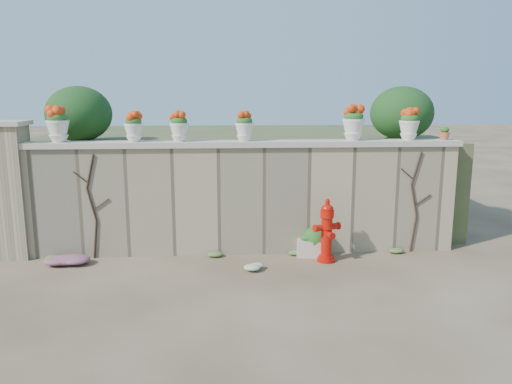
{
  "coord_description": "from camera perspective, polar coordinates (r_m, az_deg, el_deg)",
  "views": [
    {
      "loc": [
        -0.31,
        -7.28,
        2.95
      ],
      "look_at": [
        0.25,
        1.4,
        1.23
      ],
      "focal_mm": 35.0,
      "sensor_mm": 36.0,
      "label": 1
    }
  ],
  "objects": [
    {
      "name": "urn_pot_2",
      "position": [
        9.14,
        -8.77,
        7.37
      ],
      "size": [
        0.34,
        0.34,
        0.53
      ],
      "color": "silver",
      "rests_on": "wall_cap"
    },
    {
      "name": "vine_right",
      "position": [
        9.74,
        17.7,
        -0.95
      ],
      "size": [
        0.6,
        0.04,
        1.91
      ],
      "color": "black",
      "rests_on": "ground"
    },
    {
      "name": "white_flowers",
      "position": [
        8.54,
        -0.2,
        -8.44
      ],
      "size": [
        0.44,
        0.35,
        0.16
      ],
      "primitive_type": "ellipsoid",
      "color": "white",
      "rests_on": "ground"
    },
    {
      "name": "ground",
      "position": [
        7.86,
        -1.17,
        -10.85
      ],
      "size": [
        80.0,
        80.0,
        0.0
      ],
      "primitive_type": "plane",
      "color": "#4F3C27",
      "rests_on": "ground"
    },
    {
      "name": "urn_pot_1",
      "position": [
        9.24,
        -13.81,
        7.2
      ],
      "size": [
        0.33,
        0.33,
        0.52
      ],
      "color": "silver",
      "rests_on": "wall_cap"
    },
    {
      "name": "wall_cap",
      "position": [
        9.13,
        -1.73,
        5.53
      ],
      "size": [
        8.1,
        0.52,
        0.1
      ],
      "primitive_type": "cube",
      "color": "beige",
      "rests_on": "stone_wall"
    },
    {
      "name": "urn_pot_4",
      "position": [
        9.41,
        11.09,
        7.71
      ],
      "size": [
        0.41,
        0.41,
        0.63
      ],
      "color": "silver",
      "rests_on": "wall_cap"
    },
    {
      "name": "fire_hydrant",
      "position": [
        8.93,
        8.09,
        -4.36
      ],
      "size": [
        0.49,
        0.35,
        1.14
      ],
      "rotation": [
        0.0,
        0.0,
        0.33
      ],
      "color": "#BB1007",
      "rests_on": "ground"
    },
    {
      "name": "magenta_clump",
      "position": [
        9.4,
        -20.91,
        -7.19
      ],
      "size": [
        0.79,
        0.53,
        0.21
      ],
      "primitive_type": "ellipsoid",
      "color": "#AE2289",
      "rests_on": "ground"
    },
    {
      "name": "back_shrub_right",
      "position": [
        10.94,
        16.33,
        8.65
      ],
      "size": [
        1.3,
        1.3,
        1.1
      ],
      "primitive_type": "ellipsoid",
      "color": "#143814",
      "rests_on": "raised_fill"
    },
    {
      "name": "terracotta_pot",
      "position": [
        10.0,
        20.73,
        6.22
      ],
      "size": [
        0.2,
        0.2,
        0.24
      ],
      "color": "#B25836",
      "rests_on": "wall_cap"
    },
    {
      "name": "back_shrub_left",
      "position": [
        10.69,
        -19.59,
        8.41
      ],
      "size": [
        1.3,
        1.3,
        1.1
      ],
      "primitive_type": "ellipsoid",
      "color": "#143814",
      "rests_on": "raised_fill"
    },
    {
      "name": "vine_left",
      "position": [
        9.38,
        -18.19,
        -1.44
      ],
      "size": [
        0.6,
        0.04,
        1.91
      ],
      "color": "black",
      "rests_on": "ground"
    },
    {
      "name": "urn_pot_3",
      "position": [
        9.11,
        -1.33,
        7.47
      ],
      "size": [
        0.33,
        0.33,
        0.52
      ],
      "color": "silver",
      "rests_on": "wall_cap"
    },
    {
      "name": "planter_box",
      "position": [
        9.29,
        6.33,
        -6.09
      ],
      "size": [
        0.57,
        0.4,
        0.44
      ],
      "rotation": [
        0.0,
        0.0,
        -0.19
      ],
      "color": "beige",
      "rests_on": "ground"
    },
    {
      "name": "raised_fill",
      "position": [
        12.44,
        -2.22,
        2.16
      ],
      "size": [
        9.0,
        6.0,
        2.0
      ],
      "primitive_type": "cube",
      "color": "#384C23",
      "rests_on": "ground"
    },
    {
      "name": "stone_wall",
      "position": [
        9.3,
        -1.69,
        -0.93
      ],
      "size": [
        8.0,
        0.4,
        2.0
      ],
      "primitive_type": "cube",
      "color": "tan",
      "rests_on": "ground"
    },
    {
      "name": "urn_pot_5",
      "position": [
        9.73,
        17.1,
        7.37
      ],
      "size": [
        0.37,
        0.37,
        0.58
      ],
      "color": "silver",
      "rests_on": "wall_cap"
    },
    {
      "name": "urn_pot_0",
      "position": [
        9.56,
        -21.71,
        7.15
      ],
      "size": [
        0.4,
        0.4,
        0.62
      ],
      "color": "silver",
      "rests_on": "wall_cap"
    },
    {
      "name": "green_shrub",
      "position": [
        9.37,
        6.87,
        -5.16
      ],
      "size": [
        0.69,
        0.62,
        0.65
      ],
      "primitive_type": "ellipsoid",
      "color": "#1E5119",
      "rests_on": "ground"
    },
    {
      "name": "gate_pillar",
      "position": [
        10.0,
        -26.19,
        0.28
      ],
      "size": [
        0.72,
        0.72,
        2.48
      ],
      "color": "tan",
      "rests_on": "ground"
    }
  ]
}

